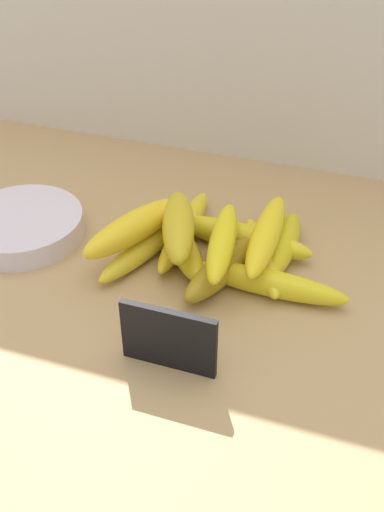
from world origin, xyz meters
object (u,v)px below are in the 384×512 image
object	(u,v)px
banana_2	(241,237)
banana_3	(223,268)
chalkboard_sign	(169,341)
banana_11	(178,226)
banana_6	(261,256)
banana_1	(147,246)
banana_0	(183,230)
banana_4	(283,245)
banana_10	(266,235)
fruit_bowl	(23,226)
banana_7	(268,283)
banana_9	(222,242)
banana_8	(134,227)
banana_5	(183,247)

from	to	relation	value
banana_2	banana_3	bearing A→B (deg)	-93.79
chalkboard_sign	banana_11	bearing A→B (deg)	106.26
banana_6	banana_1	bearing A→B (deg)	-169.90
banana_0	banana_4	size ratio (longest dim) A/B	1.34
banana_3	banana_10	distance (cm)	7.23
banana_1	banana_6	bearing A→B (deg)	10.10
banana_1	banana_4	size ratio (longest dim) A/B	1.25
fruit_bowl	banana_6	xyz separation A→B (cm)	(34.58, 4.00, -0.01)
banana_0	banana_1	bearing A→B (deg)	-123.24
banana_7	banana_10	bearing A→B (deg)	108.37
banana_1	banana_9	distance (cm)	11.81
banana_1	banana_4	xyz separation A→B (cm)	(17.92, 5.98, 0.27)
chalkboard_sign	banana_6	bearing A→B (deg)	74.71
chalkboard_sign	fruit_bowl	bearing A→B (deg)	149.84
banana_7	banana_8	bearing A→B (deg)	176.37
fruit_bowl	banana_9	bearing A→B (deg)	0.53
banana_3	banana_8	xyz separation A→B (cm)	(-12.68, 0.40, 3.38)
banana_4	banana_9	world-z (taller)	banana_9
banana_6	banana_7	xyz separation A→B (cm)	(2.15, -5.25, 0.08)
chalkboard_sign	banana_2	bearing A→B (deg)	85.22
banana_7	banana_9	distance (cm)	7.92
fruit_bowl	banana_5	size ratio (longest dim) A/B	1.14
fruit_bowl	banana_10	xyz separation A→B (cm)	(34.92, 4.21, 3.50)
chalkboard_sign	banana_2	world-z (taller)	chalkboard_sign
banana_9	banana_1	bearing A→B (deg)	175.16
banana_10	banana_6	bearing A→B (deg)	-147.95
banana_1	banana_9	bearing A→B (deg)	-4.84
fruit_bowl	banana_1	size ratio (longest dim) A/B	0.92
banana_2	banana_8	bearing A→B (deg)	-151.78
chalkboard_sign	banana_10	size ratio (longest dim) A/B	0.59
banana_6	chalkboard_sign	bearing A→B (deg)	-105.29
banana_2	banana_5	bearing A→B (deg)	-145.36
banana_2	banana_7	size ratio (longest dim) A/B	1.00
banana_2	banana_8	world-z (taller)	banana_8
banana_0	banana_5	world-z (taller)	banana_5
banana_11	banana_0	bearing A→B (deg)	103.31
banana_8	banana_11	distance (cm)	6.07
banana_4	banana_8	distance (cm)	20.76
banana_5	banana_9	bearing A→B (deg)	-17.32
chalkboard_sign	banana_3	bearing A→B (deg)	84.77
banana_8	banana_10	distance (cm)	17.72
banana_4	banana_6	bearing A→B (deg)	-125.64
banana_1	banana_8	distance (cm)	4.13
banana_0	banana_9	world-z (taller)	banana_9
chalkboard_sign	banana_7	distance (cm)	17.53
banana_2	banana_9	bearing A→B (deg)	-97.45
banana_0	banana_8	bearing A→B (deg)	-125.70
banana_5	banana_3	bearing A→B (deg)	-21.97
chalkboard_sign	banana_8	distance (cm)	20.20
fruit_bowl	banana_11	bearing A→B (deg)	3.45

